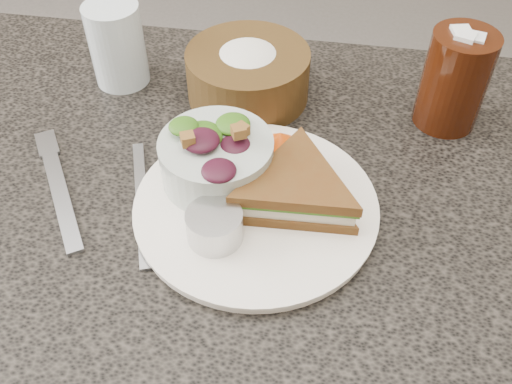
{
  "coord_description": "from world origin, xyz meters",
  "views": [
    {
      "loc": [
        0.08,
        -0.43,
        1.23
      ],
      "look_at": [
        0.01,
        -0.01,
        0.78
      ],
      "focal_mm": 40.0,
      "sensor_mm": 36.0,
      "label": 1
    }
  ],
  "objects_px": {
    "dressing_ramekin": "(215,226)",
    "cola_glass": "(456,76)",
    "water_glass": "(117,45)",
    "dining_table": "(249,357)",
    "dinner_plate": "(256,207)",
    "sandwich": "(296,190)",
    "bread_basket": "(248,67)",
    "salad_bowl": "(216,153)"
  },
  "relations": [
    {
      "from": "dressing_ramekin",
      "to": "cola_glass",
      "type": "height_order",
      "value": "cola_glass"
    },
    {
      "from": "dinner_plate",
      "to": "sandwich",
      "type": "bearing_deg",
      "value": 10.38
    },
    {
      "from": "dressing_ramekin",
      "to": "cola_glass",
      "type": "xyz_separation_m",
      "value": [
        0.25,
        0.25,
        0.04
      ]
    },
    {
      "from": "dressing_ramekin",
      "to": "bread_basket",
      "type": "height_order",
      "value": "bread_basket"
    },
    {
      "from": "dining_table",
      "to": "water_glass",
      "type": "distance_m",
      "value": 0.52
    },
    {
      "from": "salad_bowl",
      "to": "cola_glass",
      "type": "relative_size",
      "value": 0.93
    },
    {
      "from": "dining_table",
      "to": "dressing_ramekin",
      "type": "xyz_separation_m",
      "value": [
        -0.02,
        -0.07,
        0.4
      ]
    },
    {
      "from": "dinner_plate",
      "to": "dining_table",
      "type": "bearing_deg",
      "value": 136.37
    },
    {
      "from": "dining_table",
      "to": "water_glass",
      "type": "height_order",
      "value": "water_glass"
    },
    {
      "from": "dinner_plate",
      "to": "dressing_ramekin",
      "type": "bearing_deg",
      "value": -122.6
    },
    {
      "from": "water_glass",
      "to": "dining_table",
      "type": "bearing_deg",
      "value": -43.7
    },
    {
      "from": "dinner_plate",
      "to": "water_glass",
      "type": "bearing_deg",
      "value": 136.3
    },
    {
      "from": "cola_glass",
      "to": "dressing_ramekin",
      "type": "bearing_deg",
      "value": -135.02
    },
    {
      "from": "salad_bowl",
      "to": "dining_table",
      "type": "bearing_deg",
      "value": -30.23
    },
    {
      "from": "dining_table",
      "to": "dressing_ramekin",
      "type": "bearing_deg",
      "value": -108.18
    },
    {
      "from": "bread_basket",
      "to": "dressing_ramekin",
      "type": "bearing_deg",
      "value": -87.72
    },
    {
      "from": "cola_glass",
      "to": "water_glass",
      "type": "bearing_deg",
      "value": 177.56
    },
    {
      "from": "water_glass",
      "to": "sandwich",
      "type": "bearing_deg",
      "value": -37.83
    },
    {
      "from": "salad_bowl",
      "to": "bread_basket",
      "type": "height_order",
      "value": "bread_basket"
    },
    {
      "from": "dining_table",
      "to": "bread_basket",
      "type": "height_order",
      "value": "bread_basket"
    },
    {
      "from": "salad_bowl",
      "to": "cola_glass",
      "type": "bearing_deg",
      "value": 31.4
    },
    {
      "from": "dressing_ramekin",
      "to": "bread_basket",
      "type": "bearing_deg",
      "value": 92.28
    },
    {
      "from": "dressing_ramekin",
      "to": "water_glass",
      "type": "bearing_deg",
      "value": 125.39
    },
    {
      "from": "dining_table",
      "to": "bread_basket",
      "type": "relative_size",
      "value": 6.1
    },
    {
      "from": "dining_table",
      "to": "dinner_plate",
      "type": "bearing_deg",
      "value": -43.63
    },
    {
      "from": "salad_bowl",
      "to": "cola_glass",
      "type": "xyz_separation_m",
      "value": [
        0.27,
        0.16,
        0.02
      ]
    },
    {
      "from": "sandwich",
      "to": "cola_glass",
      "type": "xyz_separation_m",
      "value": [
        0.17,
        0.19,
        0.04
      ]
    },
    {
      "from": "sandwich",
      "to": "cola_glass",
      "type": "relative_size",
      "value": 1.17
    },
    {
      "from": "sandwich",
      "to": "dressing_ramekin",
      "type": "xyz_separation_m",
      "value": [
        -0.08,
        -0.06,
        -0.0
      ]
    },
    {
      "from": "sandwich",
      "to": "salad_bowl",
      "type": "xyz_separation_m",
      "value": [
        -0.09,
        0.03,
        0.02
      ]
    },
    {
      "from": "cola_glass",
      "to": "dining_table",
      "type": "bearing_deg",
      "value": -141.12
    },
    {
      "from": "bread_basket",
      "to": "water_glass",
      "type": "xyz_separation_m",
      "value": [
        -0.18,
        0.01,
        0.01
      ]
    },
    {
      "from": "dining_table",
      "to": "cola_glass",
      "type": "bearing_deg",
      "value": 38.88
    },
    {
      "from": "dinner_plate",
      "to": "salad_bowl",
      "type": "height_order",
      "value": "salad_bowl"
    },
    {
      "from": "dining_table",
      "to": "salad_bowl",
      "type": "distance_m",
      "value": 0.43
    },
    {
      "from": "dressing_ramekin",
      "to": "bread_basket",
      "type": "xyz_separation_m",
      "value": [
        -0.01,
        0.26,
        0.02
      ]
    },
    {
      "from": "dining_table",
      "to": "sandwich",
      "type": "bearing_deg",
      "value": -4.63
    },
    {
      "from": "sandwich",
      "to": "bread_basket",
      "type": "distance_m",
      "value": 0.22
    },
    {
      "from": "dinner_plate",
      "to": "bread_basket",
      "type": "bearing_deg",
      "value": 102.19
    },
    {
      "from": "water_glass",
      "to": "bread_basket",
      "type": "bearing_deg",
      "value": -2.74
    },
    {
      "from": "salad_bowl",
      "to": "bread_basket",
      "type": "bearing_deg",
      "value": 88.14
    },
    {
      "from": "sandwich",
      "to": "bread_basket",
      "type": "bearing_deg",
      "value": 110.91
    }
  ]
}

